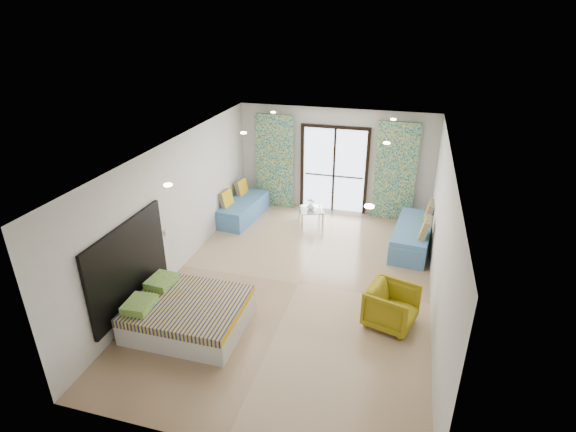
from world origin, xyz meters
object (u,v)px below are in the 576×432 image
(daybed_right, at_px, (413,235))
(armchair, at_px, (392,305))
(coffee_table, at_px, (311,211))
(bed, at_px, (187,314))
(daybed_left, at_px, (243,208))

(daybed_right, relative_size, armchair, 2.55)
(coffee_table, bearing_deg, bed, -103.89)
(bed, height_order, daybed_left, daybed_left)
(daybed_left, height_order, daybed_right, daybed_right)
(coffee_table, distance_m, armchair, 4.13)
(daybed_left, relative_size, armchair, 2.32)
(coffee_table, bearing_deg, daybed_left, -174.71)
(armchair, bearing_deg, coffee_table, 48.36)
(bed, relative_size, daybed_right, 0.92)
(bed, height_order, daybed_right, daybed_right)
(daybed_left, distance_m, armchair, 5.16)
(coffee_table, xyz_separation_m, armchair, (2.18, -3.51, 0.05))
(daybed_left, xyz_separation_m, armchair, (3.93, -3.35, 0.12))
(daybed_left, distance_m, daybed_right, 4.26)
(daybed_right, height_order, coffee_table, daybed_right)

